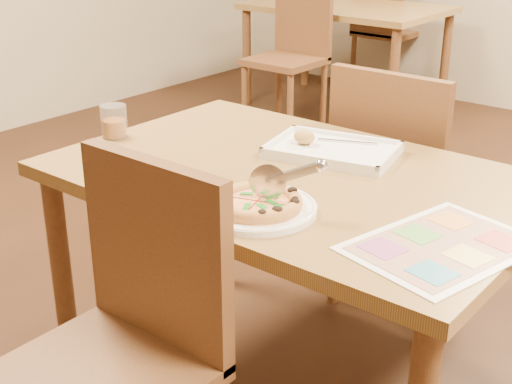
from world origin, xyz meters
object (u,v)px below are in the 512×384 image
Objects in this scene: plate at (256,208)px; pizza_cutter at (285,177)px; dining_table at (293,201)px; appetizer_tray at (330,150)px; bg_chair_near at (294,40)px; bg_chair_far at (382,19)px; chair_far at (397,165)px; bg_table at (346,18)px; menu at (442,245)px; chair_near at (129,314)px; glass_tumbler at (114,123)px; pizza at (257,203)px.

pizza_cutter is (0.05, 0.04, 0.08)m from plate.
dining_table is 3.26× the size of appetizer_tray.
bg_chair_near and bg_chair_far have the same top height.
chair_far is at bearing 89.85° from appetizer_tray.
bg_table is 0.61m from bg_chair_near.
plate is at bearing -165.65° from menu.
chair_far is 0.36× the size of bg_table.
plate is at bearing -55.63° from bg_chair_near.
menu is (2.11, -3.46, 0.16)m from bg_chair_far.
chair_near is 1.00× the size of bg_chair_far.
appetizer_tray is 3.96× the size of glass_tumbler.
bg_chair_far is 3.95m from plate.
chair_near is 3.17× the size of pizza_cutter.
pizza_cutter is 0.37× the size of menu.
chair_near is 3.22m from bg_chair_near.
pizza_cutter is 0.76m from glass_tumbler.
pizza is (0.01, -0.00, 0.02)m from plate.
bg_table is (-1.60, 2.20, 0.07)m from chair_far.
pizza_cutter is 1.47× the size of glass_tumbler.
pizza is at bearing -61.12° from bg_table.
bg_chair_far is at bearing -59.35° from chair_far.
plate is at bearing 149.73° from pizza.
plate reaches higher than dining_table.
dining_table is at bearing 9.54° from glass_tumbler.
bg_table is at bearing 86.71° from pizza_cutter.
pizza_cutter is 0.39m from menu.
glass_tumbler is (-0.61, -0.10, 0.13)m from dining_table.
bg_chair_far is at bearing 90.00° from bg_table.
pizza_cutter is (0.14, 0.38, 0.24)m from chair_near.
pizza_cutter is (0.14, -0.22, 0.17)m from dining_table.
bg_chair_near is at bearing 124.37° from plate.
chair_near is 1.19× the size of menu.
bg_chair_far is at bearing 117.12° from appetizer_tray.
bg_chair_near reaches higher than dining_table.
appetizer_tray is 1.01× the size of menu.
menu is at bearing 14.35° from plate.
dining_table is 2.77× the size of bg_chair_near.
chair_near reaches higher than menu.
chair_far is at bearing 90.00° from dining_table.
glass_tumbler reaches higher than plate.
dining_table is at bearing -60.26° from bg_table.
appetizer_tray is at bearing 24.93° from glass_tumbler.
bg_chair_far is at bearing 83.06° from pizza_cutter.
appetizer_tray reaches higher than bg_table.
bg_table is 3.07m from glass_tumbler.
glass_tumbler reaches higher than bg_table.
chair_far reaches higher than dining_table.
pizza_cutter is (1.74, -3.53, 0.24)m from bg_chair_far.
bg_chair_far is (0.00, 1.10, 0.00)m from bg_chair_near.
chair_near reaches higher than pizza_cutter.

